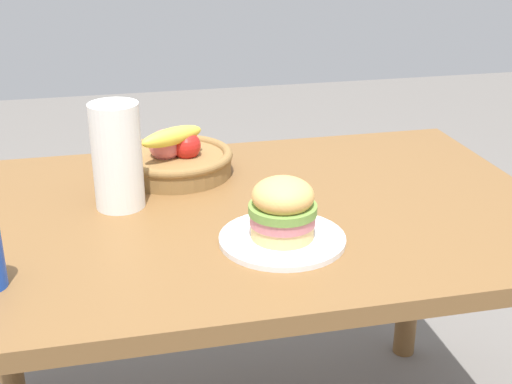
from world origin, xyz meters
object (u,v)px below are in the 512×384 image
object	(u,v)px
fruit_basket	(175,158)
paper_towel_roll	(117,156)
plate	(282,239)
sandwich	(283,208)

from	to	relation	value
fruit_basket	paper_towel_roll	bearing A→B (deg)	-130.36
plate	paper_towel_roll	world-z (taller)	paper_towel_roll
sandwich	fruit_basket	size ratio (longest dim) A/B	0.48
fruit_basket	plate	bearing A→B (deg)	-68.55
plate	sandwich	bearing A→B (deg)	0.00
plate	paper_towel_roll	size ratio (longest dim) A/B	1.08
sandwich	fruit_basket	world-z (taller)	same
fruit_basket	paper_towel_roll	size ratio (longest dim) A/B	1.21
fruit_basket	paper_towel_roll	xyz separation A→B (m)	(-0.14, -0.17, 0.08)
sandwich	paper_towel_roll	xyz separation A→B (m)	(-0.31, 0.25, 0.05)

